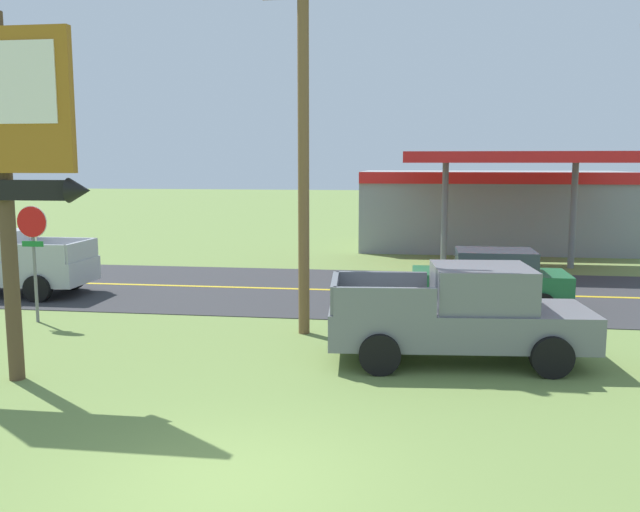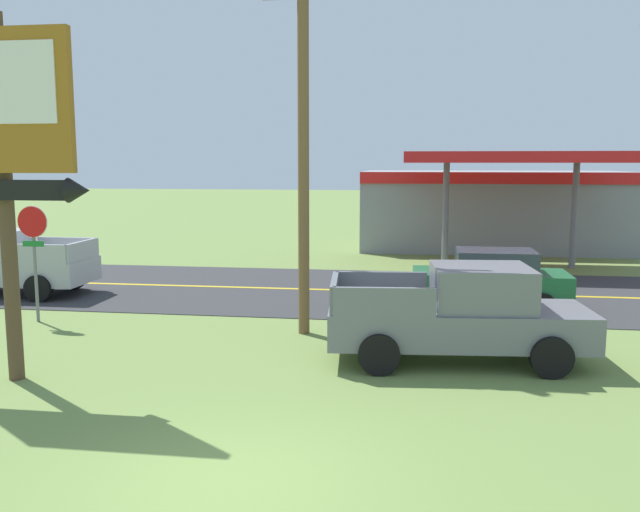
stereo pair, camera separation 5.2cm
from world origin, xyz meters
The scene contains 10 objects.
ground_plane centered at (0.00, 0.00, 0.00)m, with size 180.00×180.00×0.00m, color olive.
road_asphalt centered at (0.00, 13.00, 0.01)m, with size 140.00×8.00×0.02m, color #333335.
road_centre_line centered at (0.00, 13.00, 0.02)m, with size 126.00×0.20×0.01m, color gold.
motel_sign centered at (-5.02, 3.33, 4.48)m, with size 3.18×0.54×6.62m.
stop_sign centered at (-7.21, 7.75, 2.03)m, with size 0.80×0.08×2.95m.
utility_pole centered at (-0.33, 7.60, 4.82)m, with size 2.06×0.26×8.98m.
gas_station centered at (5.76, 24.45, 1.94)m, with size 12.00×11.50×4.40m.
pickup_grey_parked_on_lawn centered at (3.20, 5.82, 0.96)m, with size 5.35×2.58×1.96m.
pickup_silver_on_road centered at (-10.20, 11.00, 0.96)m, with size 5.20×2.24×1.96m.
car_green_near_lane centered at (4.32, 11.00, 0.83)m, with size 4.20×2.00×1.64m.
Camera 2 is at (2.29, -7.77, 4.02)m, focal length 37.85 mm.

